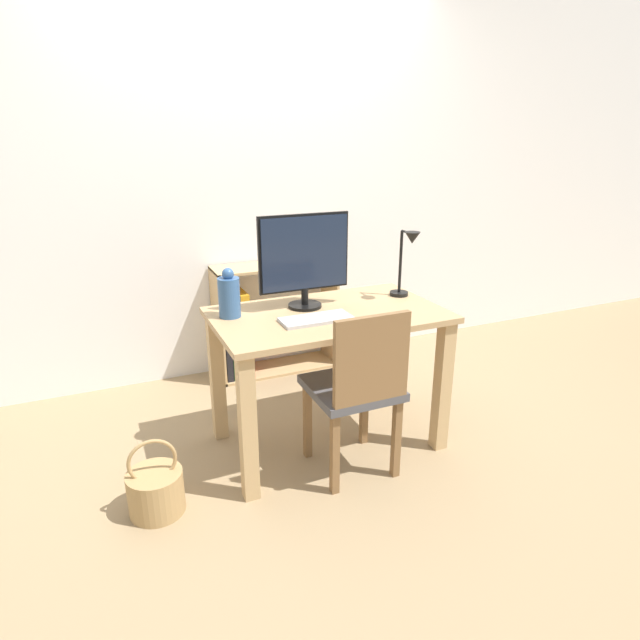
{
  "coord_description": "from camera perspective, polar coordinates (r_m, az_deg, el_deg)",
  "views": [
    {
      "loc": [
        -1.05,
        -2.29,
        1.58
      ],
      "look_at": [
        0.0,
        0.1,
        0.66
      ],
      "focal_mm": 30.0,
      "sensor_mm": 36.0,
      "label": 1
    }
  ],
  "objects": [
    {
      "name": "desk_lamp",
      "position": [
        2.86,
        9.22,
        6.57
      ],
      "size": [
        0.1,
        0.19,
        0.36
      ],
      "color": "black",
      "rests_on": "desk"
    },
    {
      "name": "desk",
      "position": [
        2.71,
        0.85,
        -2.22
      ],
      "size": [
        1.14,
        0.68,
        0.74
      ],
      "color": "tan",
      "rests_on": "ground_plane"
    },
    {
      "name": "wall_back",
      "position": [
        3.62,
        -7.06,
        14.82
      ],
      "size": [
        8.0,
        0.05,
        2.6
      ],
      "color": "white",
      "rests_on": "ground_plane"
    },
    {
      "name": "vase",
      "position": [
        2.59,
        -9.67,
        2.58
      ],
      "size": [
        0.1,
        0.1,
        0.24
      ],
      "color": "#33598C",
      "rests_on": "desk"
    },
    {
      "name": "keyboard",
      "position": [
        2.53,
        -0.42,
        0.1
      ],
      "size": [
        0.34,
        0.15,
        0.02
      ],
      "color": "#B2B2B7",
      "rests_on": "desk"
    },
    {
      "name": "bookshelf",
      "position": [
        3.64,
        -6.88,
        -0.68
      ],
      "size": [
        0.83,
        0.28,
        0.76
      ],
      "color": "tan",
      "rests_on": "ground_plane"
    },
    {
      "name": "basket",
      "position": [
        2.55,
        -17.11,
        -16.97
      ],
      "size": [
        0.24,
        0.24,
        0.36
      ],
      "color": "tan",
      "rests_on": "ground_plane"
    },
    {
      "name": "ground_plane",
      "position": [
        2.97,
        0.8,
        -12.75
      ],
      "size": [
        10.0,
        10.0,
        0.0
      ],
      "primitive_type": "plane",
      "color": "#997F5B"
    },
    {
      "name": "chair",
      "position": [
        2.5,
        4.04,
        -7.04
      ],
      "size": [
        0.4,
        0.4,
        0.85
      ],
      "rotation": [
        0.0,
        0.0,
        0.15
      ],
      "color": "#4C4C51",
      "rests_on": "ground_plane"
    },
    {
      "name": "monitor",
      "position": [
        2.66,
        -1.69,
        6.82
      ],
      "size": [
        0.47,
        0.17,
        0.47
      ],
      "color": "black",
      "rests_on": "desk"
    }
  ]
}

